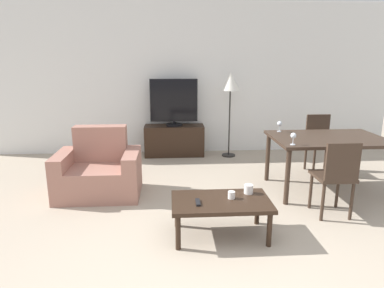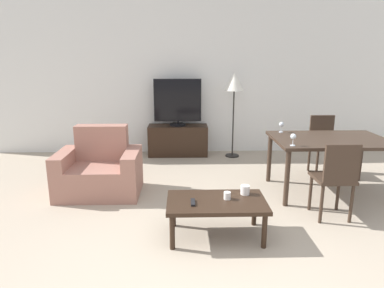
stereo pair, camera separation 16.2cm
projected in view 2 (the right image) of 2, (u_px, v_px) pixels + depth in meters
wall_back at (192, 79)px, 6.21m from camera, size 7.57×0.06×2.70m
armchair at (100, 171)px, 4.46m from camera, size 1.04×0.73×0.86m
tv_stand at (178, 140)px, 6.21m from camera, size 1.06×0.40×0.55m
tv at (178, 102)px, 6.03m from camera, size 0.83×0.29×0.83m
coffee_table at (216, 205)px, 3.35m from camera, size 0.97×0.56×0.38m
dining_table at (330, 144)px, 4.40m from camera, size 1.44×0.96×0.73m
dining_chair_near at (336, 176)px, 3.67m from camera, size 0.40×0.40×0.88m
dining_chair_far at (323, 141)px, 5.20m from camera, size 0.40×0.40×0.88m
floor_lamp at (234, 85)px, 5.87m from camera, size 0.34×0.34×1.49m
remote_primary at (193, 202)px, 3.27m from camera, size 0.04×0.15×0.02m
cup_white_near at (245, 190)px, 3.47m from camera, size 0.09×0.09×0.09m
cup_colored_far at (227, 196)px, 3.36m from camera, size 0.07×0.07×0.07m
wine_glass_left at (293, 137)px, 3.99m from camera, size 0.07×0.07×0.15m
wine_glass_center at (281, 125)px, 4.70m from camera, size 0.07×0.07×0.15m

